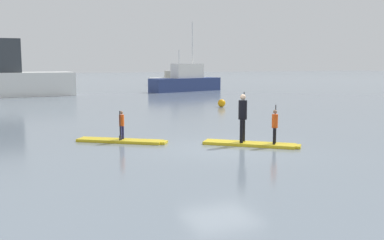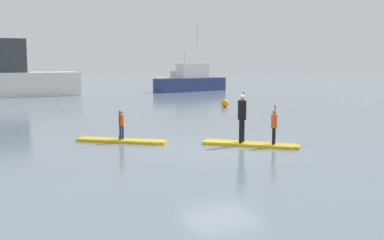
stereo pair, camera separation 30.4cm
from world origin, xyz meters
TOP-DOWN VIEW (x-y plane):
  - ground_plane at (0.00, 0.00)m, footprint 240.00×240.00m
  - paddleboard_near at (-2.83, 2.40)m, footprint 3.04×2.40m
  - paddler_child_solo at (-2.83, 2.39)m, footprint 0.28×0.32m
  - paddleboard_far at (1.17, 0.00)m, footprint 2.95×2.62m
  - paddler_adult at (0.94, 0.21)m, footprint 0.42×0.44m
  - paddler_child_front at (1.79, -0.51)m, footprint 0.31×0.34m
  - fishing_boat_green_midground at (14.20, 41.96)m, footprint 6.69×3.16m
  - motor_boat_small_navy at (10.56, 29.03)m, footprint 8.14×4.00m
  - mooring_buoy_near at (6.42, 12.74)m, footprint 0.51×0.51m

SIDE VIEW (x-z plane):
  - ground_plane at x=0.00m, z-range 0.00..0.00m
  - paddleboard_far at x=1.17m, z-range 0.00..0.10m
  - paddleboard_near at x=-2.83m, z-range 0.00..0.10m
  - mooring_buoy_near at x=6.42m, z-range 0.00..0.51m
  - paddler_child_solo at x=-2.83m, z-range 0.15..1.21m
  - fishing_boat_green_midground at x=14.20m, z-range -1.59..2.98m
  - paddler_child_front at x=1.79m, z-range 0.10..1.43m
  - motor_boat_small_navy at x=10.56m, z-range -2.48..4.52m
  - paddler_adult at x=0.94m, z-range 0.19..1.94m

